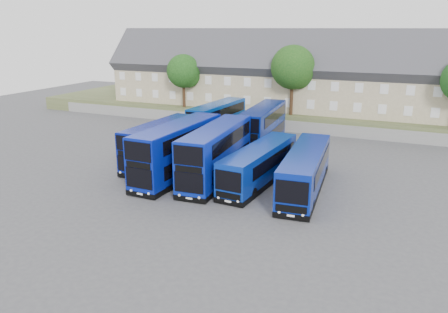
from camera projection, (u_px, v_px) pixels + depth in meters
ground at (189, 188)px, 37.67m from camera, size 120.00×120.00×0.00m
retaining_wall at (273, 125)px, 58.56m from camera, size 70.00×0.40×1.50m
earth_bank at (292, 110)px, 67.29m from camera, size 80.00×20.00×2.00m
terrace_row at (287, 76)px, 62.18m from camera, size 54.00×10.40×11.20m
dd_front_left at (160, 144)px, 43.64m from camera, size 2.86×10.69×4.21m
dd_front_mid at (178, 151)px, 39.90m from camera, size 3.17×12.36×4.89m
dd_front_right at (216, 154)px, 39.11m from camera, size 3.52×12.27×4.82m
dd_rear_left at (217, 122)px, 53.77m from camera, size 3.28×11.13×4.37m
dd_rear_right at (263, 128)px, 49.78m from camera, size 3.36×11.83×4.65m
coach_east_a at (259, 165)px, 38.40m from camera, size 3.46×12.25×3.31m
coach_east_b at (305, 171)px, 36.49m from camera, size 3.76×12.99×3.50m
tree_west at (185, 72)px, 63.03m from camera, size 4.80×4.80×7.65m
tree_mid at (294, 69)px, 57.07m from camera, size 5.76×5.76×9.18m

